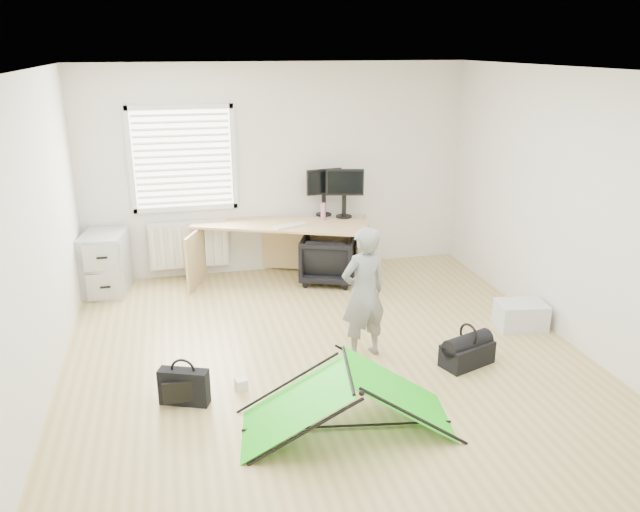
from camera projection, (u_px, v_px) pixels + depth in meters
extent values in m
plane|color=tan|center=(330.00, 362.00, 6.00)|extent=(5.50, 5.50, 0.00)
cube|color=silver|center=(278.00, 170.00, 8.09)|extent=(5.00, 0.02, 2.70)
cube|color=silver|center=(183.00, 159.00, 7.73)|extent=(1.20, 0.06, 1.20)
cube|color=silver|center=(189.00, 244.00, 8.05)|extent=(1.00, 0.12, 0.60)
cube|color=tan|center=(282.00, 251.00, 8.03)|extent=(2.29, 1.49, 0.75)
cube|color=#ADAFB3|center=(106.00, 263.00, 7.58)|extent=(0.58, 0.72, 0.75)
cube|color=black|center=(324.00, 198.00, 8.20)|extent=(0.49, 0.18, 0.46)
cube|color=black|center=(344.00, 200.00, 8.10)|extent=(0.50, 0.23, 0.47)
cube|color=beige|center=(290.00, 226.00, 7.76)|extent=(0.46, 0.29, 0.02)
cylinder|color=#BD6A89|center=(323.00, 212.00, 8.01)|extent=(0.07, 0.07, 0.22)
imported|color=black|center=(328.00, 259.00, 7.95)|extent=(0.86, 0.87, 0.61)
imported|color=gray|center=(364.00, 293.00, 5.93)|extent=(0.54, 0.43, 1.32)
cube|color=silver|center=(521.00, 315.00, 6.70)|extent=(0.55, 0.42, 0.28)
cube|color=#1C816C|center=(103.00, 271.00, 7.86)|extent=(0.34, 0.22, 0.38)
cube|color=black|center=(184.00, 387.00, 5.27)|extent=(0.44, 0.27, 0.32)
cube|color=silver|center=(241.00, 384.00, 5.52)|extent=(0.12, 0.12, 0.10)
cube|color=black|center=(467.00, 354.00, 5.93)|extent=(0.56, 0.41, 0.22)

